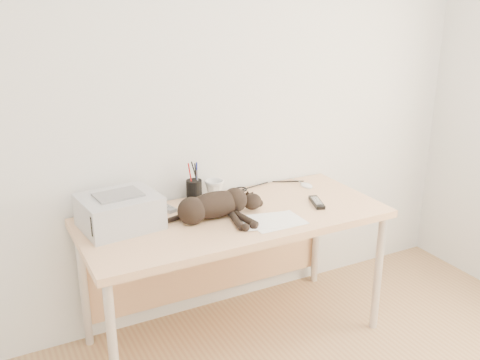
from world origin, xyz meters
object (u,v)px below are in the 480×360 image
desk (227,232)px  printer (120,211)px  mug (214,189)px  cat (212,207)px  pen_cup (194,190)px  mouse (307,184)px

desk → printer: bearing=176.3°
desk → mug: (0.01, 0.19, 0.18)m
cat → pen_cup: 0.28m
desk → mug: size_ratio=14.90×
desk → cat: size_ratio=2.50×
printer → cat: printer is taller
cat → mouse: 0.73m
mug → mouse: (0.56, -0.09, -0.03)m
printer → cat: bearing=-14.4°
desk → pen_cup: (-0.11, 0.20, 0.20)m
cat → mug: size_ratio=5.96×
desk → pen_cup: bearing=118.7°
mug → desk: bearing=-94.3°
desk → printer: size_ratio=4.03×
printer → cat: size_ratio=0.62×
printer → pen_cup: pen_cup is taller
cat → pen_cup: (0.02, 0.28, -0.00)m
desk → cat: 0.24m
printer → mug: (0.58, 0.16, -0.03)m
cat → mouse: size_ratio=6.56×
cat → desk: bearing=31.7°
desk → mouse: 0.61m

